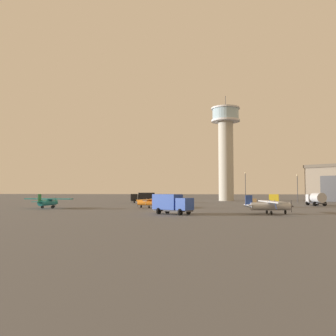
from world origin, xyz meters
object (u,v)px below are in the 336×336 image
(truck_flatbed_yellow, at_px, (268,201))
(light_post_west, at_px, (297,186))
(airplane_orange, at_px, (151,202))
(truck_fuel_tanker_silver, at_px, (316,198))
(light_post_east, at_px, (245,184))
(control_tower, at_px, (226,144))
(airplane_silver, at_px, (270,205))
(airplane_teal, at_px, (48,202))
(truck_box_black, at_px, (143,197))
(traffic_cone_near_left, at_px, (268,207))
(truck_box_blue, at_px, (172,203))

(truck_flatbed_yellow, distance_m, light_post_west, 28.72)
(airplane_orange, relative_size, truck_fuel_tanker_silver, 1.47)
(light_post_west, bearing_deg, light_post_east, 165.42)
(control_tower, xyz_separation_m, airplane_orange, (-18.58, -45.71, -17.58))
(control_tower, bearing_deg, airplane_silver, -87.77)
(truck_fuel_tanker_silver, bearing_deg, airplane_teal, 98.07)
(truck_box_black, height_order, traffic_cone_near_left, truck_box_black)
(airplane_orange, bearing_deg, truck_box_blue, 126.13)
(traffic_cone_near_left, bearing_deg, airplane_teal, -175.27)
(truck_fuel_tanker_silver, bearing_deg, light_post_west, -10.01)
(airplane_silver, xyz_separation_m, airplane_orange, (-20.99, 15.96, -0.16))
(airplane_orange, distance_m, airplane_teal, 20.68)
(light_post_west, bearing_deg, control_tower, 143.48)
(truck_box_black, bearing_deg, light_post_east, -178.36)
(control_tower, bearing_deg, light_post_east, -64.69)
(airplane_teal, relative_size, light_post_east, 1.12)
(control_tower, xyz_separation_m, traffic_cone_near_left, (5.15, -45.69, -18.47))
(truck_flatbed_yellow, height_order, traffic_cone_near_left, truck_flatbed_yellow)
(truck_box_blue, relative_size, light_post_west, 0.83)
(light_post_west, height_order, light_post_east, light_post_east)
(light_post_west, bearing_deg, traffic_cone_near_left, -113.82)
(truck_box_blue, bearing_deg, airplane_silver, 39.43)
(airplane_silver, xyz_separation_m, airplane_teal, (-41.34, 12.34, -0.01))
(light_post_west, relative_size, traffic_cone_near_left, 11.79)
(truck_fuel_tanker_silver, bearing_deg, traffic_cone_near_left, 126.56)
(airplane_silver, xyz_separation_m, light_post_east, (2.54, 51.23, 3.92))
(truck_flatbed_yellow, xyz_separation_m, traffic_cone_near_left, (-1.04, -6.14, -1.00))
(truck_flatbed_yellow, height_order, light_post_east, light_post_east)
(airplane_silver, height_order, airplane_teal, airplane_silver)
(truck_flatbed_yellow, xyz_separation_m, light_post_west, (12.89, 25.42, 3.50))
(truck_box_black, distance_m, truck_fuel_tanker_silver, 45.42)
(airplane_silver, relative_size, airplane_teal, 1.01)
(traffic_cone_near_left, bearing_deg, light_post_west, 66.18)
(airplane_silver, xyz_separation_m, light_post_west, (16.68, 47.55, 3.46))
(airplane_teal, xyz_separation_m, traffic_cone_near_left, (44.09, 3.64, -1.04))
(control_tower, bearing_deg, truck_fuel_tanker_silver, -59.97)
(airplane_silver, bearing_deg, truck_box_blue, 178.87)
(airplane_silver, bearing_deg, truck_flatbed_yellow, 72.93)
(control_tower, bearing_deg, airplane_teal, -128.28)
(airplane_silver, bearing_deg, truck_box_black, 114.62)
(light_post_east, height_order, traffic_cone_near_left, light_post_east)
(truck_box_black, distance_m, light_post_west, 44.05)
(truck_fuel_tanker_silver, bearing_deg, truck_flatbed_yellow, 112.11)
(truck_box_blue, bearing_deg, airplane_teal, -174.96)
(control_tower, distance_m, truck_fuel_tanker_silver, 40.94)
(airplane_teal, xyz_separation_m, truck_flatbed_yellow, (45.13, 9.79, -0.04))
(airplane_orange, relative_size, airplane_teal, 0.88)
(truck_fuel_tanker_silver, bearing_deg, truck_box_black, 63.75)
(airplane_teal, relative_size, light_post_west, 1.24)
(traffic_cone_near_left, bearing_deg, light_post_east, 90.33)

